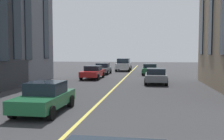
# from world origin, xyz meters

# --- Properties ---
(lane_centre_line) EXTENTS (80.00, 0.16, 0.01)m
(lane_centre_line) POSITION_xyz_m (20.00, 0.00, 0.00)
(lane_centre_line) COLOR #D8C64C
(lane_centre_line) RESTS_ON ground_plane
(car_grey_far) EXTENTS (4.40, 1.95, 1.37)m
(car_grey_far) POSITION_xyz_m (27.53, -3.25, 0.70)
(car_grey_far) COLOR slate
(car_grey_far) RESTS_ON ground_plane
(car_grey_near) EXTENTS (3.90, 1.89, 1.40)m
(car_grey_near) POSITION_xyz_m (36.65, 3.32, 0.70)
(car_grey_near) COLOR slate
(car_grey_near) RESTS_ON ground_plane
(car_green_oncoming) EXTENTS (4.40, 1.95, 1.37)m
(car_green_oncoming) POSITION_xyz_m (36.82, -2.69, 0.70)
(car_green_oncoming) COLOR #1E6038
(car_green_oncoming) RESTS_ON ground_plane
(car_red_trailing) EXTENTS (4.40, 1.95, 1.37)m
(car_red_trailing) POSITION_xyz_m (30.83, 3.27, 0.70)
(car_red_trailing) COLOR #B21E1E
(car_red_trailing) RESTS_ON ground_plane
(car_silver_parked_a) EXTENTS (4.70, 2.14, 1.88)m
(car_silver_parked_a) POSITION_xyz_m (42.72, 1.25, 0.97)
(car_silver_parked_a) COLOR #B7BABF
(car_silver_parked_a) RESTS_ON ground_plane
(car_green_mid) EXTENTS (3.90, 1.89, 1.40)m
(car_green_mid) POSITION_xyz_m (15.66, 2.04, 0.70)
(car_green_mid) COLOR #1E6038
(car_green_mid) RESTS_ON ground_plane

